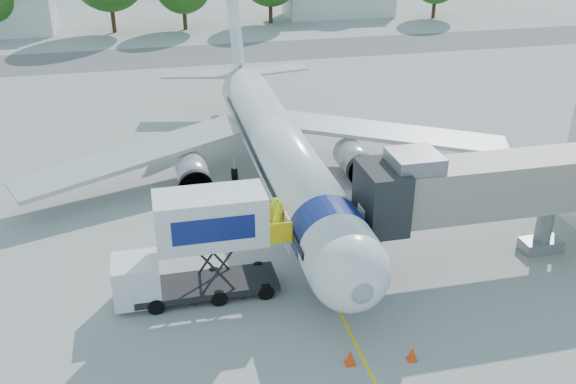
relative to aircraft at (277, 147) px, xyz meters
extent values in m
plane|color=gray|center=(0.00, -4.12, -2.95)|extent=(160.00, 160.00, 0.00)
cube|color=yellow|center=(0.00, -4.12, -2.94)|extent=(0.15, 70.00, 0.01)
cube|color=#59595B|center=(0.00, 37.88, -2.94)|extent=(120.00, 10.00, 0.01)
cylinder|color=silver|center=(0.00, -1.12, 0.05)|extent=(3.70, 28.00, 3.70)
sphere|color=silver|center=(0.00, -15.12, 0.05)|extent=(3.70, 3.70, 3.70)
sphere|color=gray|center=(0.00, -16.67, 0.05)|extent=(1.10, 1.10, 1.10)
cone|color=silver|center=(0.00, 15.88, 0.05)|extent=(3.70, 6.00, 3.70)
cube|color=silver|center=(0.00, 16.88, 4.25)|extent=(0.35, 7.26, 8.29)
cube|color=#ACAFB1|center=(9.00, 2.38, -0.65)|extent=(16.17, 9.32, 1.42)
cube|color=#ACAFB1|center=(-9.00, 2.38, -0.65)|extent=(16.17, 9.32, 1.42)
cylinder|color=#999BA0|center=(5.50, 0.38, -1.65)|extent=(2.10, 3.60, 2.10)
cylinder|color=#999BA0|center=(-5.50, 0.38, -1.65)|extent=(2.10, 3.60, 2.10)
cube|color=black|center=(0.00, -15.42, 0.50)|extent=(2.60, 1.39, 0.81)
cylinder|color=navy|center=(0.00, -12.12, 0.05)|extent=(3.73, 2.00, 3.73)
cylinder|color=silver|center=(0.00, -13.62, -2.20)|extent=(0.16, 0.16, 1.50)
cylinder|color=black|center=(0.00, -13.62, -2.63)|extent=(0.25, 0.64, 0.64)
cylinder|color=black|center=(2.60, 1.88, -2.50)|extent=(0.35, 0.90, 0.90)
cylinder|color=black|center=(-2.60, 1.88, -2.50)|extent=(0.35, 0.90, 0.90)
cube|color=gray|center=(9.00, -11.12, 1.45)|extent=(13.60, 2.60, 2.80)
cube|color=black|center=(2.90, -11.12, 1.45)|extent=(2.00, 3.20, 3.20)
cube|color=slate|center=(4.50, -11.12, 3.25)|extent=(2.40, 2.40, 0.80)
cylinder|color=slate|center=(12.50, -11.12, -1.45)|extent=(0.90, 0.90, 3.00)
cube|color=slate|center=(12.50, -11.12, -2.60)|extent=(2.20, 1.20, 0.70)
cylinder|color=black|center=(11.60, -11.12, -2.60)|extent=(0.30, 0.70, 0.70)
cylinder|color=black|center=(13.40, -11.12, -2.60)|extent=(0.30, 0.70, 0.70)
cube|color=black|center=(-6.00, -11.12, -2.40)|extent=(7.00, 2.30, 0.35)
cube|color=silver|center=(-9.30, -11.12, -1.60)|extent=(2.20, 2.20, 2.10)
cube|color=black|center=(-9.30, -11.12, -1.15)|extent=(1.90, 2.10, 0.70)
cube|color=silver|center=(-5.60, -11.12, 1.30)|extent=(5.20, 2.40, 2.50)
cube|color=navy|center=(-5.60, -12.34, 1.30)|extent=(3.80, 0.04, 1.20)
cube|color=silver|center=(-2.45, -11.12, 0.10)|extent=(1.10, 2.20, 0.10)
cube|color=yellow|center=(-2.45, -12.17, 0.65)|extent=(1.10, 0.06, 1.10)
cube|color=yellow|center=(-2.45, -10.07, 0.65)|extent=(1.10, 0.06, 1.10)
cylinder|color=black|center=(-3.20, -12.17, -2.55)|extent=(0.80, 0.25, 0.80)
cylinder|color=black|center=(-3.20, -10.07, -2.55)|extent=(0.80, 0.25, 0.80)
cylinder|color=black|center=(-8.50, -12.17, -2.55)|extent=(0.80, 0.25, 0.80)
cylinder|color=black|center=(-8.50, -10.07, -2.55)|extent=(0.80, 0.25, 0.80)
imported|color=#BAF119|center=(-2.42, -11.12, 1.09)|extent=(0.51, 0.72, 1.87)
cone|color=#F33F0C|center=(-0.65, -17.60, -2.58)|extent=(0.47, 0.47, 0.74)
cube|color=#F33F0C|center=(-0.65, -17.60, -2.93)|extent=(0.42, 0.42, 0.04)
cone|color=#F33F0C|center=(2.01, -17.97, -2.60)|extent=(0.43, 0.43, 0.69)
cube|color=#F33F0C|center=(2.01, -17.97, -2.93)|extent=(0.39, 0.39, 0.04)
cylinder|color=#382314|center=(-11.19, 53.06, -0.70)|extent=(0.56, 0.56, 4.50)
cylinder|color=#382314|center=(-1.63, 52.90, -1.22)|extent=(0.56, 0.56, 3.45)
cylinder|color=#382314|center=(10.76, 54.41, -1.03)|extent=(0.56, 0.56, 3.84)
cylinder|color=#382314|center=(23.18, 56.82, -1.55)|extent=(0.56, 0.56, 2.79)
cylinder|color=#382314|center=(35.44, 53.06, -1.30)|extent=(0.56, 0.56, 3.30)
camera|label=1|loc=(-8.04, -37.80, 15.55)|focal=40.00mm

